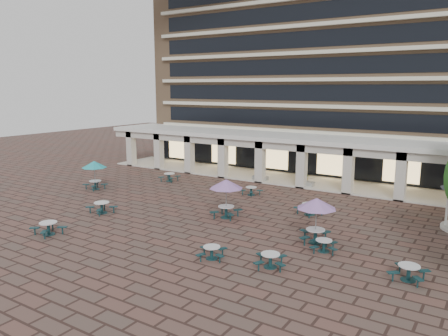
{
  "coord_description": "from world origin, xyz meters",
  "views": [
    {
      "loc": [
        17.14,
        -23.79,
        8.96
      ],
      "look_at": [
        -0.15,
        3.0,
        3.04
      ],
      "focal_mm": 35.0,
      "sensor_mm": 36.0,
      "label": 1
    }
  ],
  "objects_px": {
    "picnic_table_0": "(48,227)",
    "planter_right": "(306,181)",
    "planter_left": "(260,175)",
    "picnic_table_2": "(212,251)",
    "picnic_table_1": "(102,207)"
  },
  "relations": [
    {
      "from": "picnic_table_2",
      "to": "planter_right",
      "type": "bearing_deg",
      "value": 72.56
    },
    {
      "from": "picnic_table_0",
      "to": "planter_right",
      "type": "xyz_separation_m",
      "value": [
        8.24,
        20.95,
        0.08
      ]
    },
    {
      "from": "picnic_table_0",
      "to": "planter_left",
      "type": "bearing_deg",
      "value": 87.44
    },
    {
      "from": "picnic_table_0",
      "to": "picnic_table_1",
      "type": "distance_m",
      "value": 5.08
    },
    {
      "from": "planter_left",
      "to": "planter_right",
      "type": "bearing_deg",
      "value": 0.0
    },
    {
      "from": "planter_left",
      "to": "planter_right",
      "type": "xyz_separation_m",
      "value": [
        4.68,
        0.0,
        -0.02
      ]
    },
    {
      "from": "planter_right",
      "to": "picnic_table_0",
      "type": "bearing_deg",
      "value": -111.48
    },
    {
      "from": "picnic_table_2",
      "to": "picnic_table_1",
      "type": "bearing_deg",
      "value": 141.94
    },
    {
      "from": "picnic_table_2",
      "to": "planter_right",
      "type": "relative_size",
      "value": 1.26
    },
    {
      "from": "picnic_table_0",
      "to": "planter_right",
      "type": "distance_m",
      "value": 22.51
    },
    {
      "from": "picnic_table_0",
      "to": "planter_left",
      "type": "relative_size",
      "value": 1.29
    },
    {
      "from": "picnic_table_0",
      "to": "picnic_table_1",
      "type": "height_order",
      "value": "picnic_table_1"
    },
    {
      "from": "planter_left",
      "to": "planter_right",
      "type": "height_order",
      "value": "planter_left"
    },
    {
      "from": "planter_left",
      "to": "picnic_table_2",
      "type": "bearing_deg",
      "value": -69.25
    },
    {
      "from": "picnic_table_2",
      "to": "planter_left",
      "type": "relative_size",
      "value": 1.26
    }
  ]
}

